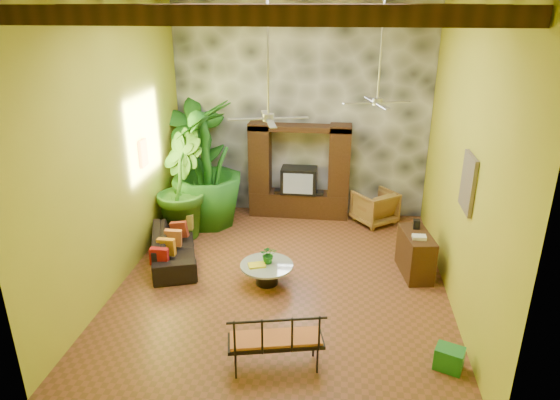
# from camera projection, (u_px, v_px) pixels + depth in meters

# --- Properties ---
(ground) EXTENTS (7.00, 7.00, 0.00)m
(ground) POSITION_uv_depth(u_px,v_px,m) (283.00, 279.00, 9.49)
(ground) COLOR brown
(ground) RESTS_ON ground
(back_wall) EXTENTS (6.00, 0.02, 5.00)m
(back_wall) POSITION_uv_depth(u_px,v_px,m) (301.00, 112.00, 11.80)
(back_wall) COLOR gold
(back_wall) RESTS_ON ground
(left_wall) EXTENTS (0.02, 7.00, 5.00)m
(left_wall) POSITION_uv_depth(u_px,v_px,m) (118.00, 147.00, 8.92)
(left_wall) COLOR gold
(left_wall) RESTS_ON ground
(right_wall) EXTENTS (0.02, 7.00, 5.00)m
(right_wall) POSITION_uv_depth(u_px,v_px,m) (464.00, 160.00, 8.22)
(right_wall) COLOR gold
(right_wall) RESTS_ON ground
(stone_accent_wall) EXTENTS (5.98, 0.10, 4.98)m
(stone_accent_wall) POSITION_uv_depth(u_px,v_px,m) (301.00, 112.00, 11.74)
(stone_accent_wall) COLOR #35383C
(stone_accent_wall) RESTS_ON ground
(ceiling_beams) EXTENTS (5.95, 5.36, 0.22)m
(ceiling_beams) POSITION_uv_depth(u_px,v_px,m) (284.00, 11.00, 7.73)
(ceiling_beams) COLOR #311B0F
(ceiling_beams) RESTS_ON ceiling
(entertainment_center) EXTENTS (2.40, 0.55, 2.30)m
(entertainment_center) POSITION_uv_depth(u_px,v_px,m) (299.00, 178.00, 12.03)
(entertainment_center) COLOR black
(entertainment_center) RESTS_ON ground
(ceiling_fan_front) EXTENTS (1.28, 1.28, 1.86)m
(ceiling_fan_front) POSITION_uv_depth(u_px,v_px,m) (268.00, 105.00, 7.89)
(ceiling_fan_front) COLOR #A9A9AE
(ceiling_fan_front) RESTS_ON ceiling
(ceiling_fan_back) EXTENTS (1.28, 1.28, 1.86)m
(ceiling_fan_back) POSITION_uv_depth(u_px,v_px,m) (378.00, 91.00, 9.15)
(ceiling_fan_back) COLOR #A9A9AE
(ceiling_fan_back) RESTS_ON ceiling
(wall_art_mask) EXTENTS (0.06, 0.32, 0.55)m
(wall_art_mask) POSITION_uv_depth(u_px,v_px,m) (143.00, 153.00, 9.99)
(wall_art_mask) COLOR orange
(wall_art_mask) RESTS_ON left_wall
(wall_art_painting) EXTENTS (0.06, 0.70, 0.90)m
(wall_art_painting) POSITION_uv_depth(u_px,v_px,m) (468.00, 183.00, 7.74)
(wall_art_painting) COLOR #215979
(wall_art_painting) RESTS_ON right_wall
(sofa) EXTENTS (1.47, 2.25, 0.61)m
(sofa) POSITION_uv_depth(u_px,v_px,m) (174.00, 246.00, 10.10)
(sofa) COLOR black
(sofa) RESTS_ON ground
(wicker_armchair) EXTENTS (1.21, 1.22, 0.80)m
(wicker_armchair) POSITION_uv_depth(u_px,v_px,m) (374.00, 207.00, 11.82)
(wicker_armchair) COLOR olive
(wicker_armchair) RESTS_ON ground
(tall_plant_a) EXTENTS (1.77, 1.49, 2.86)m
(tall_plant_a) POSITION_uv_depth(u_px,v_px,m) (195.00, 157.00, 12.02)
(tall_plant_a) COLOR #1B5616
(tall_plant_a) RESTS_ON ground
(tall_plant_b) EXTENTS (1.46, 1.60, 2.36)m
(tall_plant_b) POSITION_uv_depth(u_px,v_px,m) (180.00, 185.00, 10.93)
(tall_plant_b) COLOR #2C621A
(tall_plant_b) RESTS_ON ground
(tall_plant_c) EXTENTS (1.78, 1.78, 2.93)m
(tall_plant_c) POSITION_uv_depth(u_px,v_px,m) (206.00, 165.00, 11.38)
(tall_plant_c) COLOR #1F6219
(tall_plant_c) RESTS_ON ground
(coffee_table) EXTENTS (0.98, 0.98, 0.40)m
(coffee_table) POSITION_uv_depth(u_px,v_px,m) (267.00, 271.00, 9.28)
(coffee_table) COLOR black
(coffee_table) RESTS_ON ground
(centerpiece_plant) EXTENTS (0.35, 0.32, 0.35)m
(centerpiece_plant) POSITION_uv_depth(u_px,v_px,m) (269.00, 254.00, 9.22)
(centerpiece_plant) COLOR #1C6B20
(centerpiece_plant) RESTS_ON coffee_table
(yellow_tray) EXTENTS (0.36, 0.31, 0.03)m
(yellow_tray) POSITION_uv_depth(u_px,v_px,m) (257.00, 265.00, 9.16)
(yellow_tray) COLOR yellow
(yellow_tray) RESTS_ON coffee_table
(iron_bench) EXTENTS (1.42, 0.78, 0.57)m
(iron_bench) POSITION_uv_depth(u_px,v_px,m) (275.00, 339.00, 6.95)
(iron_bench) COLOR black
(iron_bench) RESTS_ON ground
(side_console) EXTENTS (0.64, 1.12, 0.85)m
(side_console) POSITION_uv_depth(u_px,v_px,m) (415.00, 254.00, 9.56)
(side_console) COLOR #371E11
(side_console) RESTS_ON ground
(green_bin) EXTENTS (0.47, 0.42, 0.34)m
(green_bin) POSITION_uv_depth(u_px,v_px,m) (449.00, 358.00, 7.13)
(green_bin) COLOR #1F7522
(green_bin) RESTS_ON ground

